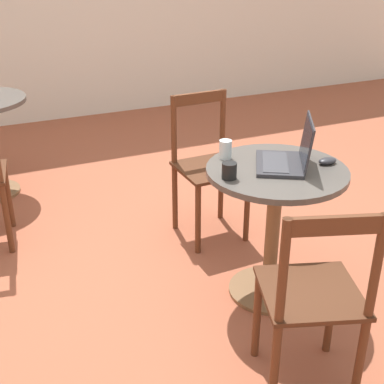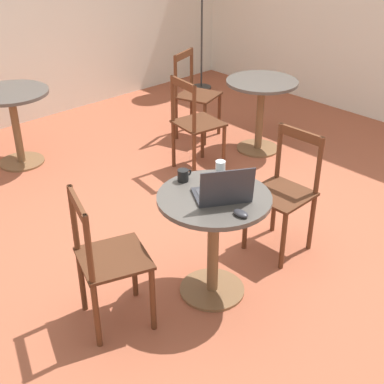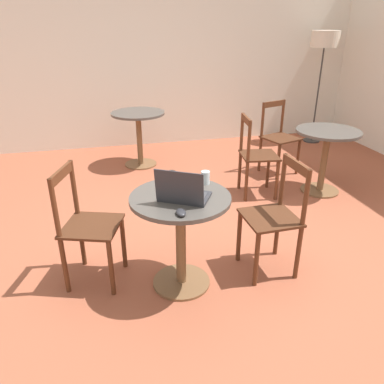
% 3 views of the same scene
% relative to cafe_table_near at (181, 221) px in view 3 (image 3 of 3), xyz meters
% --- Properties ---
extents(ground_plane, '(16.00, 16.00, 0.00)m').
position_rel_cafe_table_near_xyz_m(ground_plane, '(0.39, 0.42, -0.54)').
color(ground_plane, '#9E5138').
extents(wall_back, '(9.40, 0.06, 2.70)m').
position_rel_cafe_table_near_xyz_m(wall_back, '(0.39, 3.65, 0.81)').
color(wall_back, silver).
rests_on(wall_back, ground_plane).
extents(cafe_table_near, '(0.71, 0.71, 0.74)m').
position_rel_cafe_table_near_xyz_m(cafe_table_near, '(0.00, 0.00, 0.00)').
color(cafe_table_near, brown).
rests_on(cafe_table_near, ground_plane).
extents(cafe_table_mid, '(0.71, 0.71, 0.74)m').
position_rel_cafe_table_near_xyz_m(cafe_table_mid, '(1.95, 1.28, 0.00)').
color(cafe_table_mid, brown).
rests_on(cafe_table_mid, ground_plane).
extents(cafe_table_far, '(0.71, 0.71, 0.74)m').
position_rel_cafe_table_near_xyz_m(cafe_table_far, '(-0.00, 2.67, 0.00)').
color(cafe_table_far, brown).
rests_on(cafe_table_far, ground_plane).
extents(chair_near_right, '(0.41, 0.41, 0.91)m').
position_rel_cafe_table_near_xyz_m(chair_near_right, '(0.74, 0.02, -0.08)').
color(chair_near_right, '#562D19').
rests_on(chair_near_right, ground_plane).
extents(chair_near_left, '(0.50, 0.50, 0.91)m').
position_rel_cafe_table_near_xyz_m(chair_near_left, '(-0.66, 0.22, -0.08)').
color(chair_near_left, '#562D19').
rests_on(chair_near_left, ground_plane).
extents(chair_mid_left, '(0.45, 0.45, 0.91)m').
position_rel_cafe_table_near_xyz_m(chair_mid_left, '(1.15, 1.39, -0.08)').
color(chair_mid_left, '#562D19').
rests_on(chair_mid_left, ground_plane).
extents(chair_mid_back, '(0.50, 0.50, 0.91)m').
position_rel_cafe_table_near_xyz_m(chair_mid_back, '(1.71, 1.99, -0.08)').
color(chair_mid_back, '#562D19').
rests_on(chair_mid_back, ground_plane).
extents(floor_lamp, '(0.42, 0.42, 1.70)m').
position_rel_cafe_table_near_xyz_m(floor_lamp, '(2.90, 3.12, 0.98)').
color(floor_lamp, '#333333').
rests_on(floor_lamp, ground_plane).
extents(laptop, '(0.41, 0.38, 0.24)m').
position_rel_cafe_table_near_xyz_m(laptop, '(0.01, -0.06, 0.24)').
color(laptop, '#2D2D33').
rests_on(laptop, cafe_table_near).
extents(mouse, '(0.06, 0.10, 0.03)m').
position_rel_cafe_table_near_xyz_m(mouse, '(-0.05, -0.26, 0.21)').
color(mouse, '#2D2D33').
rests_on(mouse, cafe_table_near).
extents(mug, '(0.11, 0.07, 0.08)m').
position_rel_cafe_table_near_xyz_m(mug, '(-0.01, 0.27, 0.23)').
color(mug, black).
rests_on(mug, cafe_table_near).
extents(drinking_glass, '(0.06, 0.06, 0.10)m').
position_rel_cafe_table_near_xyz_m(drinking_glass, '(0.23, 0.17, 0.24)').
color(drinking_glass, silver).
rests_on(drinking_glass, cafe_table_near).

